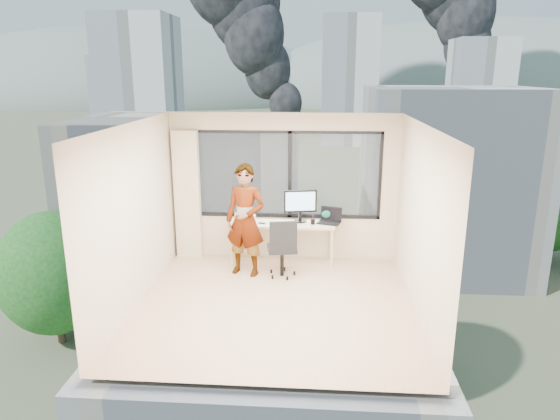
# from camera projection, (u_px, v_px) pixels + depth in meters

# --- Properties ---
(floor) EXTENTS (4.00, 4.00, 0.01)m
(floor) POSITION_uv_depth(u_px,v_px,m) (275.00, 304.00, 7.34)
(floor) COLOR #D9B68D
(floor) RESTS_ON ground
(ceiling) EXTENTS (4.00, 4.00, 0.01)m
(ceiling) POSITION_uv_depth(u_px,v_px,m) (274.00, 124.00, 6.65)
(ceiling) COLOR white
(ceiling) RESTS_ON ground
(wall_front) EXTENTS (4.00, 0.01, 2.60)m
(wall_front) POSITION_uv_depth(u_px,v_px,m) (258.00, 274.00, 5.08)
(wall_front) COLOR beige
(wall_front) RESTS_ON ground
(wall_left) EXTENTS (0.01, 4.00, 2.60)m
(wall_left) POSITION_uv_depth(u_px,v_px,m) (134.00, 216.00, 7.14)
(wall_left) COLOR beige
(wall_left) RESTS_ON ground
(wall_right) EXTENTS (0.01, 4.00, 2.60)m
(wall_right) POSITION_uv_depth(u_px,v_px,m) (421.00, 222.00, 6.86)
(wall_right) COLOR beige
(wall_right) RESTS_ON ground
(window_wall) EXTENTS (3.30, 0.16, 1.55)m
(window_wall) POSITION_uv_depth(u_px,v_px,m) (287.00, 175.00, 8.86)
(window_wall) COLOR black
(window_wall) RESTS_ON ground
(curtain) EXTENTS (0.45, 0.14, 2.30)m
(curtain) POSITION_uv_depth(u_px,v_px,m) (187.00, 195.00, 8.97)
(curtain) COLOR beige
(curtain) RESTS_ON floor
(desk) EXTENTS (1.80, 0.60, 0.75)m
(desk) POSITION_uv_depth(u_px,v_px,m) (283.00, 243.00, 8.84)
(desk) COLOR beige
(desk) RESTS_ON floor
(chair) EXTENTS (0.60, 0.60, 1.02)m
(chair) POSITION_uv_depth(u_px,v_px,m) (282.00, 247.00, 8.24)
(chair) COLOR black
(chair) RESTS_ON floor
(person) EXTENTS (0.77, 0.62, 1.86)m
(person) POSITION_uv_depth(u_px,v_px,m) (245.00, 220.00, 8.23)
(person) COLOR #2D2D33
(person) RESTS_ON floor
(monitor) EXTENTS (0.58, 0.22, 0.57)m
(monitor) POSITION_uv_depth(u_px,v_px,m) (300.00, 206.00, 8.70)
(monitor) COLOR black
(monitor) RESTS_ON desk
(game_console) EXTENTS (0.41, 0.38, 0.08)m
(game_console) POSITION_uv_depth(u_px,v_px,m) (245.00, 216.00, 8.97)
(game_console) COLOR white
(game_console) RESTS_ON desk
(laptop) EXTENTS (0.47, 0.49, 0.24)m
(laptop) POSITION_uv_depth(u_px,v_px,m) (329.00, 217.00, 8.64)
(laptop) COLOR black
(laptop) RESTS_ON desk
(cellphone) EXTENTS (0.13, 0.08, 0.01)m
(cellphone) POSITION_uv_depth(u_px,v_px,m) (262.00, 223.00, 8.66)
(cellphone) COLOR black
(cellphone) RESTS_ON desk
(pen_cup) EXTENTS (0.08, 0.08, 0.09)m
(pen_cup) POSITION_uv_depth(u_px,v_px,m) (313.00, 222.00, 8.61)
(pen_cup) COLOR black
(pen_cup) RESTS_ON desk
(handbag) EXTENTS (0.30, 0.21, 0.21)m
(handbag) POSITION_uv_depth(u_px,v_px,m) (329.00, 215.00, 8.83)
(handbag) COLOR #0D5247
(handbag) RESTS_ON desk
(exterior_ground) EXTENTS (400.00, 400.00, 0.04)m
(exterior_ground) POSITION_uv_depth(u_px,v_px,m) (315.00, 143.00, 126.44)
(exterior_ground) COLOR #515B3D
(exterior_ground) RESTS_ON ground
(near_bldg_a) EXTENTS (16.00, 12.00, 14.00)m
(near_bldg_a) POSITION_uv_depth(u_px,v_px,m) (191.00, 210.00, 38.68)
(near_bldg_a) COLOR beige
(near_bldg_a) RESTS_ON exterior_ground
(near_bldg_b) EXTENTS (14.00, 13.00, 16.00)m
(near_bldg_b) POSITION_uv_depth(u_px,v_px,m) (445.00, 180.00, 44.63)
(near_bldg_b) COLOR silver
(near_bldg_b) RESTS_ON exterior_ground
(far_tower_a) EXTENTS (14.00, 14.00, 28.00)m
(far_tower_a) POSITION_uv_depth(u_px,v_px,m) (141.00, 88.00, 101.15)
(far_tower_a) COLOR silver
(far_tower_a) RESTS_ON exterior_ground
(far_tower_b) EXTENTS (13.00, 13.00, 30.00)m
(far_tower_b) POSITION_uv_depth(u_px,v_px,m) (349.00, 81.00, 121.90)
(far_tower_b) COLOR silver
(far_tower_b) RESTS_ON exterior_ground
(far_tower_c) EXTENTS (15.00, 15.00, 26.00)m
(far_tower_c) POSITION_uv_depth(u_px,v_px,m) (479.00, 88.00, 139.06)
(far_tower_c) COLOR silver
(far_tower_c) RESTS_ON exterior_ground
(far_tower_d) EXTENTS (16.00, 14.00, 22.00)m
(far_tower_d) POSITION_uv_depth(u_px,v_px,m) (123.00, 92.00, 156.59)
(far_tower_d) COLOR silver
(far_tower_d) RESTS_ON exterior_ground
(hill_a) EXTENTS (288.00, 216.00, 90.00)m
(hill_a) POSITION_uv_depth(u_px,v_px,m) (132.00, 99.00, 327.19)
(hill_a) COLOR slate
(hill_a) RESTS_ON exterior_ground
(hill_b) EXTENTS (300.00, 220.00, 96.00)m
(hill_b) POSITION_uv_depth(u_px,v_px,m) (478.00, 100.00, 311.71)
(hill_b) COLOR slate
(hill_b) RESTS_ON exterior_ground
(tree_a) EXTENTS (7.00, 7.00, 8.00)m
(tree_a) POSITION_uv_depth(u_px,v_px,m) (55.00, 286.00, 32.28)
(tree_a) COLOR #184818
(tree_a) RESTS_ON exterior_ground
(tree_b) EXTENTS (7.60, 7.60, 9.00)m
(tree_b) POSITION_uv_depth(u_px,v_px,m) (378.00, 319.00, 26.89)
(tree_b) COLOR #184818
(tree_b) RESTS_ON exterior_ground
(tree_c) EXTENTS (8.40, 8.40, 10.00)m
(tree_c) POSITION_uv_depth(u_px,v_px,m) (547.00, 209.00, 46.65)
(tree_c) COLOR #184818
(tree_c) RESTS_ON exterior_ground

